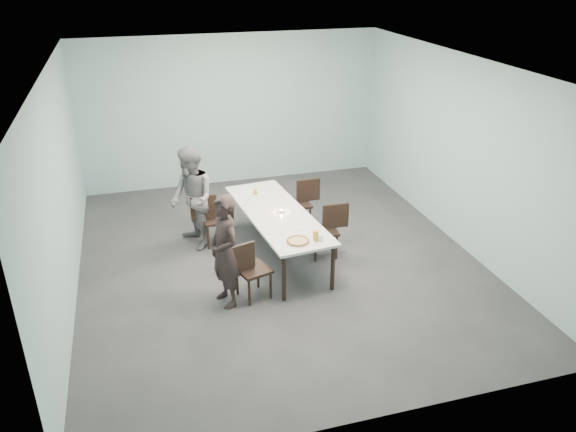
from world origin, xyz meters
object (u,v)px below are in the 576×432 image
object	(u,v)px
table	(277,216)
side_plate	(299,228)
diner_far	(192,199)
beer_glass	(316,236)
diner_near	(225,252)
chair_near_left	(248,267)
tealight	(281,211)
chair_near_right	(328,226)
chair_far_left	(211,216)
amber_tumbler	(255,192)
chair_far_right	(302,200)
pizza	(298,241)
water_tumbler	(320,238)

from	to	relation	value
table	side_plate	xyz separation A→B (m)	(0.17, -0.60, 0.06)
diner_far	beer_glass	bearing A→B (deg)	26.08
diner_near	side_plate	size ratio (longest dim) A/B	8.83
chair_near_left	tealight	xyz separation A→B (m)	(0.76, 1.06, 0.27)
diner_far	tealight	world-z (taller)	diner_far
table	beer_glass	xyz separation A→B (m)	(0.28, -1.04, 0.13)
table	diner_near	world-z (taller)	diner_near
tealight	chair_near_right	bearing A→B (deg)	-14.88
chair_far_left	side_plate	world-z (taller)	chair_far_left
chair_far_left	amber_tumbler	xyz separation A→B (m)	(0.77, 0.12, 0.29)
chair_far_right	pizza	bearing A→B (deg)	69.19
diner_near	water_tumbler	xyz separation A→B (m)	(1.34, 0.02, 0.00)
chair_far_right	beer_glass	distance (m)	2.02
diner_near	chair_far_right	bearing A→B (deg)	122.42
chair_near_left	chair_far_left	world-z (taller)	same
diner_near	chair_near_right	bearing A→B (deg)	99.37
chair_far_right	diner_far	xyz separation A→B (m)	(-1.90, -0.21, 0.34)
chair_far_left	chair_near_right	world-z (taller)	same
diner_near	chair_far_left	bearing A→B (deg)	160.35
tealight	amber_tumbler	bearing A→B (deg)	105.40
chair_near_right	chair_far_left	bearing A→B (deg)	-24.51
chair_far_left	diner_near	xyz separation A→B (m)	(-0.08, -1.77, 0.29)
chair_far_left	amber_tumbler	bearing A→B (deg)	7.69
diner_near	diner_far	world-z (taller)	diner_far
tealight	amber_tumbler	world-z (taller)	amber_tumbler
chair_far_right	diner_near	xyz separation A→B (m)	(-1.70, -2.00, 0.29)
beer_glass	diner_far	bearing A→B (deg)	130.40
chair_far_right	side_plate	world-z (taller)	chair_far_right
diner_near	side_plate	bearing A→B (deg)	95.11
chair_far_left	pizza	size ratio (longest dim) A/B	2.56
chair_far_right	water_tumbler	size ratio (longest dim) A/B	9.67
chair_far_left	chair_near_right	xyz separation A→B (m)	(1.71, -0.88, 0.00)
chair_far_right	amber_tumbler	bearing A→B (deg)	5.39
beer_glass	water_tumbler	size ratio (longest dim) A/B	1.67
chair_near_left	pizza	xyz separation A→B (m)	(0.72, 0.04, 0.27)
table	beer_glass	bearing A→B (deg)	-75.16
beer_glass	water_tumbler	xyz separation A→B (m)	(0.06, -0.02, -0.03)
chair_near_left	diner_near	world-z (taller)	diner_near
diner_near	beer_glass	xyz separation A→B (m)	(1.28, 0.04, 0.03)
chair_near_left	chair_near_right	distance (m)	1.71
side_plate	tealight	size ratio (longest dim) A/B	3.21
side_plate	diner_far	bearing A→B (deg)	136.51
table	chair_near_left	xyz separation A→B (m)	(-0.69, -1.06, -0.19)
chair_far_left	diner_far	world-z (taller)	diner_far
tealight	table	bearing A→B (deg)	174.81
table	chair_far_right	distance (m)	1.16
chair_far_right	amber_tumbler	xyz separation A→B (m)	(-0.85, -0.11, 0.29)
diner_near	beer_glass	distance (m)	1.28
beer_glass	chair_near_right	bearing A→B (deg)	59.32
table	chair_far_left	bearing A→B (deg)	143.54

